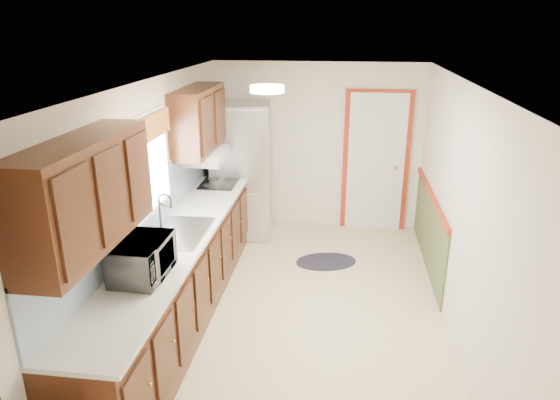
# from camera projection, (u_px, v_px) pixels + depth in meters

# --- Properties ---
(room_shell) EXTENTS (3.20, 5.20, 2.52)m
(room_shell) POSITION_uv_depth(u_px,v_px,m) (302.00, 207.00, 4.90)
(room_shell) COLOR beige
(room_shell) RESTS_ON ground
(kitchen_run) EXTENTS (0.63, 4.00, 2.20)m
(kitchen_run) POSITION_uv_depth(u_px,v_px,m) (173.00, 248.00, 4.91)
(kitchen_run) COLOR #381A0C
(kitchen_run) RESTS_ON ground
(back_wall_trim) EXTENTS (1.12, 2.30, 2.08)m
(back_wall_trim) POSITION_uv_depth(u_px,v_px,m) (386.00, 176.00, 6.94)
(back_wall_trim) COLOR maroon
(back_wall_trim) RESTS_ON ground
(ceiling_fixture) EXTENTS (0.30, 0.30, 0.06)m
(ceiling_fixture) POSITION_uv_depth(u_px,v_px,m) (267.00, 89.00, 4.35)
(ceiling_fixture) COLOR #FFD88C
(ceiling_fixture) RESTS_ON room_shell
(microwave) EXTENTS (0.32, 0.58, 0.39)m
(microwave) POSITION_uv_depth(u_px,v_px,m) (142.00, 255.00, 4.04)
(microwave) COLOR white
(microwave) RESTS_ON kitchen_run
(refrigerator) EXTENTS (0.86, 0.83, 1.89)m
(refrigerator) POSITION_uv_depth(u_px,v_px,m) (242.00, 170.00, 7.00)
(refrigerator) COLOR #B7B7BC
(refrigerator) RESTS_ON ground
(rug) EXTENTS (0.88, 0.69, 0.01)m
(rug) POSITION_uv_depth(u_px,v_px,m) (326.00, 261.00, 6.41)
(rug) COLOR black
(rug) RESTS_ON ground
(cooktop) EXTENTS (0.45, 0.54, 0.02)m
(cooktop) POSITION_uv_depth(u_px,v_px,m) (219.00, 183.00, 6.43)
(cooktop) COLOR black
(cooktop) RESTS_ON kitchen_run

